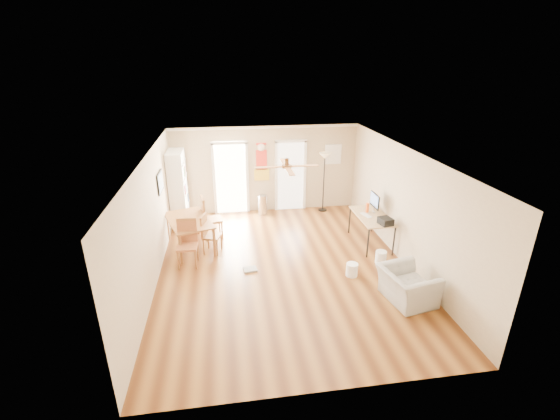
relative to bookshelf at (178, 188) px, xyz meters
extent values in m
plane|color=brown|center=(2.52, -2.87, -1.04)|extent=(7.00, 7.00, 0.00)
cube|color=red|center=(2.40, 0.61, 0.51)|extent=(0.46, 0.03, 1.10)
cube|color=white|center=(4.57, 0.60, 0.66)|extent=(0.50, 0.04, 0.60)
cube|color=black|center=(-0.20, -1.47, 0.66)|extent=(0.04, 0.66, 0.48)
cylinder|color=#AAAAAC|center=(2.38, 0.32, -0.75)|extent=(0.29, 0.29, 0.60)
cube|color=silver|center=(4.72, -2.01, -0.26)|extent=(0.20, 0.38, 0.01)
cube|color=black|center=(4.97, -2.60, -0.19)|extent=(0.33, 0.36, 0.16)
cylinder|color=#F85B16|center=(4.82, -1.81, -0.15)|extent=(0.09, 0.09, 0.24)
cylinder|color=white|center=(3.92, -3.46, -0.90)|extent=(0.27, 0.27, 0.29)
cylinder|color=white|center=(4.76, -3.02, -0.90)|extent=(0.31, 0.31, 0.29)
cube|color=gray|center=(1.75, -2.92, -1.02)|extent=(0.32, 0.27, 0.04)
imported|color=#ABAAA5|center=(4.67, -4.47, -0.72)|extent=(1.04, 1.14, 0.65)
camera|label=1|loc=(1.33, -10.24, 3.36)|focal=24.22mm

